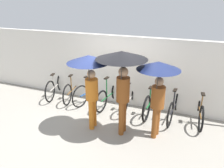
{
  "coord_description": "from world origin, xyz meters",
  "views": [
    {
      "loc": [
        2.07,
        -4.35,
        3.22
      ],
      "look_at": [
        0.0,
        0.84,
        1.0
      ],
      "focal_mm": 35.0,
      "sensor_mm": 36.0,
      "label": 1
    }
  ],
  "objects_px": {
    "parked_bicycle_5": "(151,101)",
    "pedestrian_leading": "(90,72)",
    "parked_bicycle_0": "(56,85)",
    "parked_bicycle_3": "(110,94)",
    "parked_bicycle_7": "(200,109)",
    "pedestrian_center": "(122,68)",
    "parked_bicycle_6": "(174,106)",
    "parked_bicycle_4": "(130,98)",
    "parked_bicycle_1": "(74,88)",
    "parked_bicycle_2": "(91,90)",
    "pedestrian_trailing": "(158,80)"
  },
  "relations": [
    {
      "from": "parked_bicycle_1",
      "to": "parked_bicycle_7",
      "type": "relative_size",
      "value": 1.02
    },
    {
      "from": "parked_bicycle_1",
      "to": "parked_bicycle_0",
      "type": "bearing_deg",
      "value": 86.36
    },
    {
      "from": "parked_bicycle_2",
      "to": "parked_bicycle_4",
      "type": "xyz_separation_m",
      "value": [
        1.34,
        -0.02,
        -0.03
      ]
    },
    {
      "from": "parked_bicycle_2",
      "to": "parked_bicycle_0",
      "type": "bearing_deg",
      "value": 106.08
    },
    {
      "from": "parked_bicycle_0",
      "to": "parked_bicycle_7",
      "type": "height_order",
      "value": "parked_bicycle_0"
    },
    {
      "from": "parked_bicycle_4",
      "to": "parked_bicycle_7",
      "type": "bearing_deg",
      "value": -86.88
    },
    {
      "from": "parked_bicycle_5",
      "to": "pedestrian_center",
      "type": "height_order",
      "value": "pedestrian_center"
    },
    {
      "from": "parked_bicycle_3",
      "to": "pedestrian_center",
      "type": "height_order",
      "value": "pedestrian_center"
    },
    {
      "from": "parked_bicycle_5",
      "to": "parked_bicycle_7",
      "type": "bearing_deg",
      "value": -84.84
    },
    {
      "from": "parked_bicycle_1",
      "to": "parked_bicycle_5",
      "type": "relative_size",
      "value": 1.01
    },
    {
      "from": "parked_bicycle_2",
      "to": "pedestrian_trailing",
      "type": "xyz_separation_m",
      "value": [
        2.35,
        -1.27,
        1.15
      ]
    },
    {
      "from": "parked_bicycle_7",
      "to": "pedestrian_leading",
      "type": "relative_size",
      "value": 0.87
    },
    {
      "from": "parked_bicycle_3",
      "to": "parked_bicycle_7",
      "type": "distance_m",
      "value": 2.67
    },
    {
      "from": "parked_bicycle_2",
      "to": "parked_bicycle_3",
      "type": "bearing_deg",
      "value": -80.44
    },
    {
      "from": "parked_bicycle_2",
      "to": "parked_bicycle_6",
      "type": "xyz_separation_m",
      "value": [
        2.67,
        -0.1,
        -0.01
      ]
    },
    {
      "from": "parked_bicycle_1",
      "to": "pedestrian_trailing",
      "type": "relative_size",
      "value": 0.91
    },
    {
      "from": "parked_bicycle_1",
      "to": "pedestrian_trailing",
      "type": "bearing_deg",
      "value": -122.56
    },
    {
      "from": "pedestrian_leading",
      "to": "parked_bicycle_3",
      "type": "bearing_deg",
      "value": -90.34
    },
    {
      "from": "parked_bicycle_1",
      "to": "parked_bicycle_4",
      "type": "relative_size",
      "value": 1.03
    },
    {
      "from": "parked_bicycle_5",
      "to": "parked_bicycle_2",
      "type": "bearing_deg",
      "value": 90.65
    },
    {
      "from": "pedestrian_center",
      "to": "pedestrian_leading",
      "type": "bearing_deg",
      "value": 3.56
    },
    {
      "from": "parked_bicycle_3",
      "to": "parked_bicycle_7",
      "type": "height_order",
      "value": "parked_bicycle_3"
    },
    {
      "from": "parked_bicycle_6",
      "to": "parked_bicycle_4",
      "type": "bearing_deg",
      "value": 91.5
    },
    {
      "from": "parked_bicycle_1",
      "to": "parked_bicycle_2",
      "type": "height_order",
      "value": "parked_bicycle_1"
    },
    {
      "from": "parked_bicycle_6",
      "to": "pedestrian_center",
      "type": "bearing_deg",
      "value": 145.23
    },
    {
      "from": "parked_bicycle_4",
      "to": "parked_bicycle_6",
      "type": "relative_size",
      "value": 0.98
    },
    {
      "from": "parked_bicycle_5",
      "to": "parked_bicycle_6",
      "type": "xyz_separation_m",
      "value": [
        0.67,
        -0.03,
        -0.02
      ]
    },
    {
      "from": "parked_bicycle_5",
      "to": "parked_bicycle_7",
      "type": "relative_size",
      "value": 1.01
    },
    {
      "from": "parked_bicycle_0",
      "to": "parked_bicycle_3",
      "type": "height_order",
      "value": "parked_bicycle_0"
    },
    {
      "from": "parked_bicycle_3",
      "to": "pedestrian_leading",
      "type": "relative_size",
      "value": 0.86
    },
    {
      "from": "parked_bicycle_3",
      "to": "parked_bicycle_2",
      "type": "bearing_deg",
      "value": 91.15
    },
    {
      "from": "parked_bicycle_2",
      "to": "pedestrian_leading",
      "type": "relative_size",
      "value": 0.86
    },
    {
      "from": "parked_bicycle_5",
      "to": "pedestrian_leading",
      "type": "xyz_separation_m",
      "value": [
        -1.25,
        -1.43,
        1.19
      ]
    },
    {
      "from": "parked_bicycle_0",
      "to": "parked_bicycle_5",
      "type": "relative_size",
      "value": 0.95
    },
    {
      "from": "parked_bicycle_0",
      "to": "parked_bicycle_7",
      "type": "relative_size",
      "value": 0.96
    },
    {
      "from": "parked_bicycle_0",
      "to": "parked_bicycle_3",
      "type": "xyz_separation_m",
      "value": [
        2.01,
        0.0,
        -0.01
      ]
    },
    {
      "from": "parked_bicycle_0",
      "to": "parked_bicycle_3",
      "type": "relative_size",
      "value": 0.98
    },
    {
      "from": "parked_bicycle_1",
      "to": "pedestrian_leading",
      "type": "relative_size",
      "value": 0.89
    },
    {
      "from": "parked_bicycle_4",
      "to": "parked_bicycle_7",
      "type": "distance_m",
      "value": 2.0
    },
    {
      "from": "parked_bicycle_1",
      "to": "parked_bicycle_3",
      "type": "relative_size",
      "value": 1.03
    },
    {
      "from": "parked_bicycle_7",
      "to": "pedestrian_leading",
      "type": "bearing_deg",
      "value": 114.47
    },
    {
      "from": "pedestrian_center",
      "to": "parked_bicycle_6",
      "type": "bearing_deg",
      "value": -129.03
    },
    {
      "from": "parked_bicycle_0",
      "to": "parked_bicycle_5",
      "type": "xyz_separation_m",
      "value": [
        3.34,
        -0.02,
        0.01
      ]
    },
    {
      "from": "parked_bicycle_5",
      "to": "parked_bicycle_6",
      "type": "height_order",
      "value": "parked_bicycle_6"
    },
    {
      "from": "parked_bicycle_4",
      "to": "parked_bicycle_7",
      "type": "relative_size",
      "value": 0.98
    },
    {
      "from": "pedestrian_leading",
      "to": "parked_bicycle_5",
      "type": "bearing_deg",
      "value": -135.03
    },
    {
      "from": "parked_bicycle_5",
      "to": "parked_bicycle_6",
      "type": "bearing_deg",
      "value": -89.6
    },
    {
      "from": "parked_bicycle_3",
      "to": "pedestrian_trailing",
      "type": "relative_size",
      "value": 0.88
    },
    {
      "from": "parked_bicycle_2",
      "to": "parked_bicycle_7",
      "type": "bearing_deg",
      "value": -76.36
    },
    {
      "from": "parked_bicycle_0",
      "to": "pedestrian_trailing",
      "type": "relative_size",
      "value": 0.86
    }
  ]
}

